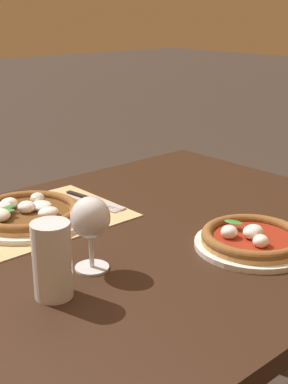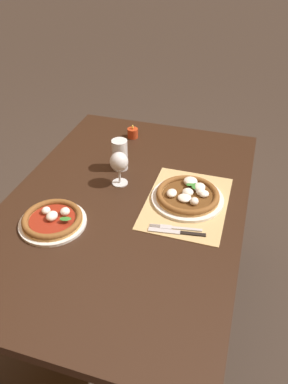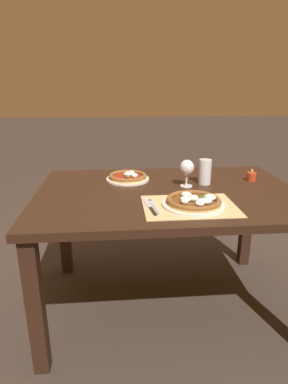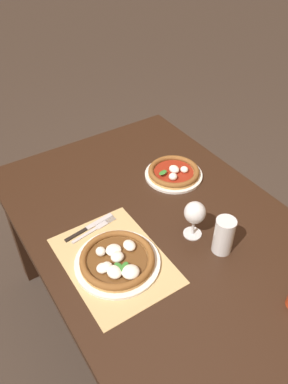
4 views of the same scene
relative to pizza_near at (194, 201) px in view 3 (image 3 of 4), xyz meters
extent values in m
plane|color=#382D26|center=(-0.08, 0.25, -0.76)|extent=(24.00, 24.00, 0.00)
cube|color=black|center=(-0.08, 0.25, -0.04)|extent=(1.43, 0.97, 0.04)
cube|color=black|center=(-0.74, -0.18, -0.41)|extent=(0.07, 0.07, 0.70)
cube|color=black|center=(-0.74, 0.67, -0.41)|extent=(0.07, 0.07, 0.70)
cube|color=black|center=(0.57, 0.67, -0.41)|extent=(0.07, 0.07, 0.70)
cube|color=tan|center=(-0.02, 0.00, -0.02)|extent=(0.44, 0.33, 0.00)
cylinder|color=silver|center=(0.00, 0.00, -0.01)|extent=(0.30, 0.30, 0.01)
cylinder|color=tan|center=(0.00, 0.00, 0.00)|extent=(0.26, 0.26, 0.01)
torus|color=brown|center=(0.00, 0.00, 0.01)|extent=(0.26, 0.26, 0.02)
cylinder|color=brown|center=(0.00, 0.00, 0.00)|extent=(0.21, 0.21, 0.00)
ellipsoid|color=white|center=(0.00, 0.00, 0.02)|extent=(0.04, 0.05, 0.03)
ellipsoid|color=white|center=(0.02, -0.05, 0.02)|extent=(0.04, 0.04, 0.03)
ellipsoid|color=white|center=(-0.02, 0.06, 0.01)|extent=(0.05, 0.04, 0.03)
ellipsoid|color=white|center=(0.01, -0.06, 0.01)|extent=(0.04, 0.04, 0.02)
ellipsoid|color=white|center=(0.05, -0.04, 0.02)|extent=(0.06, 0.05, 0.03)
ellipsoid|color=white|center=(0.08, 0.01, 0.02)|extent=(0.06, 0.06, 0.03)
ellipsoid|color=white|center=(-0.05, -0.03, 0.02)|extent=(0.04, 0.04, 0.03)
ellipsoid|color=white|center=(-0.04, 0.01, 0.01)|extent=(0.05, 0.06, 0.02)
ellipsoid|color=#337A2D|center=(0.04, -0.02, 0.02)|extent=(0.05, 0.03, 0.00)
ellipsoid|color=#337A2D|center=(0.05, 0.00, 0.02)|extent=(0.05, 0.05, 0.00)
cylinder|color=silver|center=(-0.30, 0.46, -0.02)|extent=(0.26, 0.26, 0.01)
cylinder|color=tan|center=(-0.30, 0.46, -0.01)|extent=(0.23, 0.23, 0.01)
torus|color=brown|center=(-0.30, 0.46, 0.00)|extent=(0.23, 0.23, 0.02)
cylinder|color=maroon|center=(-0.30, 0.46, 0.00)|extent=(0.18, 0.18, 0.00)
ellipsoid|color=white|center=(-0.30, 0.46, 0.01)|extent=(0.05, 0.04, 0.03)
ellipsoid|color=white|center=(-0.26, 0.43, 0.01)|extent=(0.04, 0.04, 0.03)
ellipsoid|color=white|center=(-0.27, 0.50, 0.01)|extent=(0.04, 0.03, 0.03)
ellipsoid|color=#337A2D|center=(-0.30, 0.41, 0.02)|extent=(0.04, 0.05, 0.00)
cylinder|color=silver|center=(0.03, 0.31, -0.02)|extent=(0.07, 0.07, 0.00)
cylinder|color=silver|center=(0.03, 0.31, 0.01)|extent=(0.01, 0.01, 0.06)
ellipsoid|color=silver|center=(0.03, 0.31, 0.09)|extent=(0.08, 0.08, 0.08)
ellipsoid|color=#AD5B14|center=(0.03, 0.31, 0.08)|extent=(0.07, 0.07, 0.05)
cylinder|color=silver|center=(0.14, 0.35, 0.05)|extent=(0.07, 0.07, 0.15)
cylinder|color=black|center=(0.14, 0.35, 0.03)|extent=(0.07, 0.07, 0.12)
cylinder|color=silver|center=(0.14, 0.35, 0.10)|extent=(0.07, 0.07, 0.02)
cube|color=#B7B7BC|center=(-0.18, -0.04, -0.02)|extent=(0.03, 0.12, 0.00)
cube|color=#B7B7BC|center=(-0.20, 0.04, -0.02)|extent=(0.03, 0.05, 0.00)
cylinder|color=#B7B7BC|center=(-0.19, 0.09, -0.02)|extent=(0.01, 0.04, 0.00)
cylinder|color=#B7B7BC|center=(-0.20, 0.09, -0.02)|extent=(0.01, 0.04, 0.00)
cylinder|color=#B7B7BC|center=(-0.21, 0.09, -0.02)|extent=(0.01, 0.04, 0.00)
cylinder|color=#B7B7BC|center=(-0.21, 0.08, -0.02)|extent=(0.01, 0.04, 0.00)
cube|color=black|center=(-0.20, -0.06, -0.02)|extent=(0.03, 0.10, 0.01)
cube|color=#B7B7BC|center=(-0.22, 0.04, -0.02)|extent=(0.04, 0.12, 0.00)
cylinder|color=#B23819|center=(0.44, 0.39, 0.00)|extent=(0.06, 0.06, 0.05)
cylinder|color=silver|center=(0.44, 0.39, -0.01)|extent=(0.04, 0.04, 0.03)
ellipsoid|color=#F9C64C|center=(0.44, 0.39, 0.04)|extent=(0.01, 0.01, 0.02)
camera|label=1|loc=(0.60, 1.11, 0.48)|focal=50.00mm
camera|label=2|loc=(-1.23, -0.19, 0.94)|focal=35.00mm
camera|label=3|loc=(-0.36, -1.41, 0.53)|focal=30.00mm
camera|label=4|loc=(0.74, -0.38, 1.02)|focal=35.00mm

